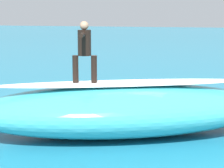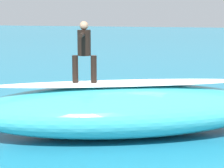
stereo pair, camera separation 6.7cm
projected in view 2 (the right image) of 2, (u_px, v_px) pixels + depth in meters
ground_plane at (133, 117)px, 12.54m from camera, size 120.00×120.00×0.00m
wave_crest at (122, 110)px, 10.65m from camera, size 8.25×5.16×1.34m
wave_foam_lip at (122, 83)px, 10.52m from camera, size 6.56×3.14×0.08m
surfboard_riding at (85, 84)px, 10.40m from camera, size 2.30×0.87×0.07m
surfer_riding at (84, 47)px, 10.22m from camera, size 0.62×1.48×1.56m
surfboard_paddling at (134, 110)px, 13.20m from camera, size 2.10×1.59×0.10m
surfer_paddling at (137, 104)px, 13.21m from camera, size 1.60×1.13×0.32m
foam_patch_mid at (184, 106)px, 13.50m from camera, size 0.71×0.73×0.18m
foam_patch_far at (222, 111)px, 12.92m from camera, size 1.13×1.04×0.12m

